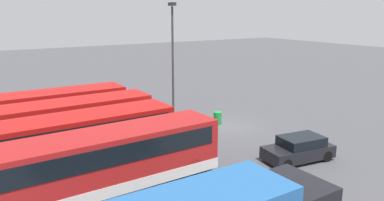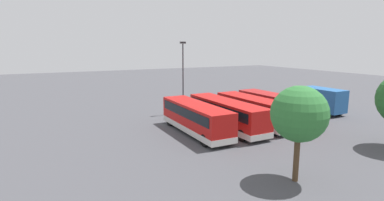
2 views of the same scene
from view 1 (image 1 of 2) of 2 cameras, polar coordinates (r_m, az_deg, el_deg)
name	(u,v)px [view 1 (image 1 of 2)]	position (r m, az deg, el deg)	size (l,w,h in m)	color
ground_plane	(225,126)	(28.11, 5.09, -3.93)	(140.00, 140.00, 0.00)	#47474C
bus_single_deck_near_end	(111,159)	(18.17, -12.29, -8.69)	(2.92, 10.92, 2.95)	#A51919
bus_single_deck_second	(80,139)	(21.29, -16.74, -5.63)	(2.80, 10.60, 2.95)	#B71411
bus_single_deck_third	(63,123)	(24.58, -19.11, -3.26)	(2.73, 11.24, 2.95)	#B71411
bus_single_deck_fourth	(49,110)	(27.98, -20.90, -1.42)	(2.67, 10.59, 2.95)	#B71411
car_hatchback_silver	(299,149)	(22.42, 15.97, -7.11)	(2.33, 4.25, 1.43)	black
lamp_post_tall	(173,56)	(27.71, -2.95, 6.84)	(0.70, 0.30, 8.99)	#38383D
waste_bin_yellow	(218,118)	(28.48, 3.91, -2.68)	(0.60, 0.60, 0.95)	#197F33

